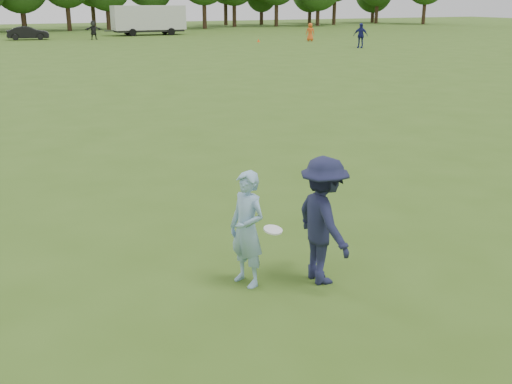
% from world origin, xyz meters
% --- Properties ---
extents(ground, '(200.00, 200.00, 0.00)m').
position_xyz_m(ground, '(0.00, 0.00, 0.00)').
color(ground, '#385818').
rests_on(ground, ground).
extents(thrower, '(0.59, 0.72, 1.71)m').
position_xyz_m(thrower, '(-0.34, 0.46, 0.85)').
color(thrower, '#83ACCB').
rests_on(thrower, ground).
extents(defender, '(0.74, 1.24, 1.89)m').
position_xyz_m(defender, '(0.70, 0.09, 0.94)').
color(defender, '#1B1D3B').
rests_on(defender, ground).
extents(player_far_b, '(1.15, 1.22, 2.03)m').
position_xyz_m(player_far_b, '(26.10, 36.20, 1.01)').
color(player_far_b, navy).
rests_on(player_far_b, ground).
extents(player_far_c, '(0.98, 0.84, 1.71)m').
position_xyz_m(player_far_c, '(26.40, 45.10, 0.86)').
color(player_far_c, '#E7561B').
rests_on(player_far_c, ground).
extents(player_far_d, '(1.76, 0.70, 1.85)m').
position_xyz_m(player_far_d, '(7.86, 56.40, 0.93)').
color(player_far_d, '#262626').
rests_on(player_far_d, ground).
extents(car_f, '(4.12, 1.83, 1.31)m').
position_xyz_m(car_f, '(1.83, 58.82, 0.66)').
color(car_f, black).
rests_on(car_f, ground).
extents(field_cone, '(0.28, 0.28, 0.30)m').
position_xyz_m(field_cone, '(21.36, 46.14, 0.15)').
color(field_cone, '#FF4B0D').
rests_on(field_cone, ground).
extents(disc_in_play, '(0.29, 0.29, 0.09)m').
position_xyz_m(disc_in_play, '(-0.08, 0.14, 0.91)').
color(disc_in_play, white).
rests_on(disc_in_play, ground).
extents(cargo_trailer, '(9.00, 2.75, 3.20)m').
position_xyz_m(cargo_trailer, '(14.94, 61.43, 1.78)').
color(cargo_trailer, silver).
rests_on(cargo_trailer, ground).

